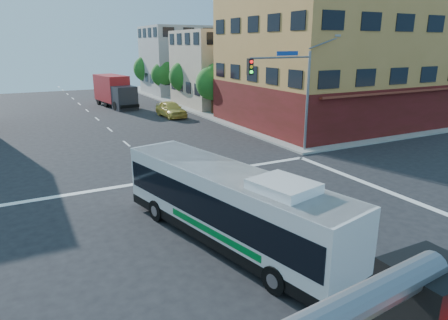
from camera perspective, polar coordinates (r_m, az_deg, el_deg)
ground at (r=15.21m, az=4.69°, el=-13.09°), size 120.00×120.00×0.00m
sidewalk_ne at (r=62.96m, az=14.97°, el=8.99°), size 50.00×50.00×0.15m
corner_building_ne at (r=40.24m, az=15.40°, el=13.48°), size 18.10×15.44×14.00m
building_east_near at (r=51.28m, az=0.64°, el=12.97°), size 12.06×10.06×9.00m
building_east_far at (r=63.93m, az=-5.47°, el=14.00°), size 12.06×10.06×10.00m
signal_mast_ne at (r=27.29m, az=9.35°, el=10.87°), size 7.91×1.13×8.07m
street_tree_a at (r=43.66m, az=-1.53°, el=11.19°), size 3.60×3.60×5.53m
street_tree_b at (r=50.94m, az=-5.58°, el=12.03°), size 3.80×3.80×5.79m
street_tree_c at (r=58.43m, az=-8.60°, el=12.17°), size 3.40×3.40×5.29m
street_tree_d at (r=66.00m, az=-10.97°, el=12.88°), size 4.00×4.00×6.03m
transit_bus at (r=15.25m, az=0.60°, el=-6.35°), size 4.67×11.15×3.23m
box_truck at (r=51.08m, az=-15.33°, el=9.38°), size 3.61×8.63×3.76m
parked_car at (r=42.81m, az=-7.59°, el=7.23°), size 2.21×4.97×1.66m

